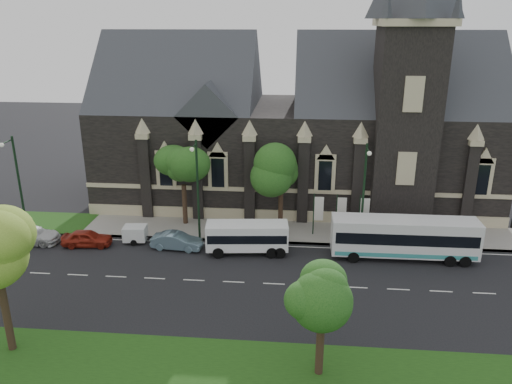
# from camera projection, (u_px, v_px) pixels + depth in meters

# --- Properties ---
(ground) EXTENTS (160.00, 160.00, 0.00)m
(ground) POSITION_uv_depth(u_px,v_px,m) (234.00, 282.00, 36.88)
(ground) COLOR black
(ground) RESTS_ON ground
(sidewalk) EXTENTS (80.00, 5.00, 0.15)m
(sidewalk) POSITION_uv_depth(u_px,v_px,m) (247.00, 230.00, 45.79)
(sidewalk) COLOR gray
(sidewalk) RESTS_ON ground
(museum) EXTENTS (40.00, 17.70, 29.90)m
(museum) POSITION_uv_depth(u_px,v_px,m) (305.00, 124.00, 51.43)
(museum) COLOR black
(museum) RESTS_ON ground
(tree_park_near) EXTENTS (4.42, 4.42, 8.56)m
(tree_park_near) POSITION_uv_depth(u_px,v_px,m) (0.00, 249.00, 27.52)
(tree_park_near) COLOR black
(tree_park_near) RESTS_ON ground
(tree_park_east) EXTENTS (3.40, 3.40, 6.28)m
(tree_park_east) POSITION_uv_depth(u_px,v_px,m) (325.00, 298.00, 26.07)
(tree_park_east) COLOR black
(tree_park_east) RESTS_ON ground
(tree_walk_right) EXTENTS (4.08, 4.08, 7.80)m
(tree_walk_right) POSITION_uv_depth(u_px,v_px,m) (284.00, 167.00, 44.78)
(tree_walk_right) COLOR black
(tree_walk_right) RESTS_ON ground
(tree_walk_left) EXTENTS (3.91, 3.91, 7.64)m
(tree_walk_left) POSITION_uv_depth(u_px,v_px,m) (185.00, 166.00, 45.56)
(tree_walk_left) COLOR black
(tree_walk_left) RESTS_ON ground
(street_lamp_near) EXTENTS (0.36, 1.88, 9.00)m
(street_lamp_near) POSITION_uv_depth(u_px,v_px,m) (364.00, 190.00, 41.03)
(street_lamp_near) COLOR black
(street_lamp_near) RESTS_ON ground
(street_lamp_mid) EXTENTS (0.36, 1.88, 9.00)m
(street_lamp_mid) POSITION_uv_depth(u_px,v_px,m) (197.00, 185.00, 42.22)
(street_lamp_mid) COLOR black
(street_lamp_mid) RESTS_ON ground
(street_lamp_far) EXTENTS (0.36, 1.88, 9.00)m
(street_lamp_far) POSITION_uv_depth(u_px,v_px,m) (17.00, 180.00, 43.58)
(street_lamp_far) COLOR black
(street_lamp_far) RESTS_ON ground
(banner_flag_left) EXTENTS (0.90, 0.10, 4.00)m
(banner_flag_left) POSITION_uv_depth(u_px,v_px,m) (317.00, 211.00, 44.03)
(banner_flag_left) COLOR black
(banner_flag_left) RESTS_ON ground
(banner_flag_center) EXTENTS (0.90, 0.10, 4.00)m
(banner_flag_center) POSITION_uv_depth(u_px,v_px,m) (340.00, 212.00, 43.86)
(banner_flag_center) COLOR black
(banner_flag_center) RESTS_ON ground
(banner_flag_right) EXTENTS (0.90, 0.10, 4.00)m
(banner_flag_right) POSITION_uv_depth(u_px,v_px,m) (363.00, 212.00, 43.69)
(banner_flag_right) COLOR black
(banner_flag_right) RESTS_ON ground
(tour_coach) EXTENTS (11.58, 2.74, 3.37)m
(tour_coach) POSITION_uv_depth(u_px,v_px,m) (404.00, 237.00, 40.04)
(tour_coach) COLOR silver
(tour_coach) RESTS_ON ground
(shuttle_bus) EXTENTS (6.89, 2.95, 2.59)m
(shuttle_bus) POSITION_uv_depth(u_px,v_px,m) (247.00, 236.00, 41.09)
(shuttle_bus) COLOR white
(shuttle_bus) RESTS_ON ground
(box_trailer) EXTENTS (2.85, 1.68, 1.50)m
(box_trailer) POSITION_uv_depth(u_px,v_px,m) (135.00, 233.00, 43.21)
(box_trailer) COLOR silver
(box_trailer) RESTS_ON ground
(sedan) EXTENTS (4.43, 1.89, 1.42)m
(sedan) POSITION_uv_depth(u_px,v_px,m) (177.00, 241.00, 42.02)
(sedan) COLOR #6C8B9C
(sedan) RESTS_ON ground
(car_far_red) EXTENTS (4.33, 2.08, 1.43)m
(car_far_red) POSITION_uv_depth(u_px,v_px,m) (87.00, 238.00, 42.56)
(car_far_red) COLOR maroon
(car_far_red) RESTS_ON ground
(car_far_white) EXTENTS (5.31, 2.17, 1.54)m
(car_far_white) POSITION_uv_depth(u_px,v_px,m) (29.00, 235.00, 43.14)
(car_far_white) COLOR silver
(car_far_white) RESTS_ON ground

